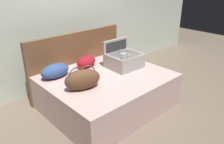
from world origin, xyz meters
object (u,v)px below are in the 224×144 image
hard_case_large (124,59)px  pillow_near_headboard (86,61)px  duffel_bag (83,79)px  pillow_center_head (55,71)px  bed (107,91)px

hard_case_large → pillow_near_headboard: hard_case_large is taller
duffel_bag → pillow_center_head: 0.60m
bed → pillow_near_headboard: 0.63m
pillow_near_headboard → pillow_center_head: (-0.60, -0.03, 0.01)m
pillow_near_headboard → pillow_center_head: pillow_center_head is taller
hard_case_large → duffel_bag: hard_case_large is taller
hard_case_large → pillow_near_headboard: bearing=138.2°
duffel_bag → hard_case_large: bearing=10.5°
duffel_bag → pillow_near_headboard: 0.81m
pillow_near_headboard → pillow_center_head: bearing=-177.4°
hard_case_large → bed: bearing=-168.3°
duffel_bag → bed: bearing=11.2°
bed → pillow_center_head: pillow_center_head is taller
bed → duffel_bag: duffel_bag is taller
hard_case_large → pillow_near_headboard: size_ratio=1.48×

